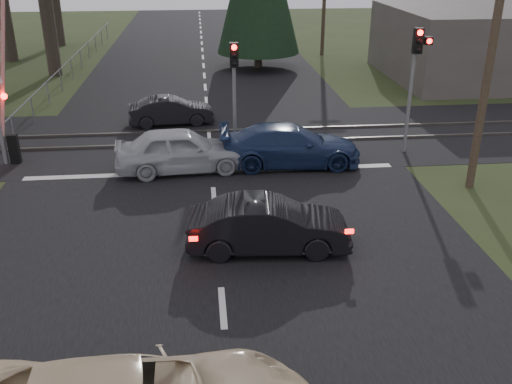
{
  "coord_description": "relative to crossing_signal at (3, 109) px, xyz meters",
  "views": [
    {
      "loc": [
        -0.31,
        -10.63,
        7.53
      ],
      "look_at": [
        1.09,
        3.37,
        1.3
      ],
      "focal_mm": 40.0,
      "sensor_mm": 36.0,
      "label": 1
    }
  ],
  "objects": [
    {
      "name": "road",
      "position": [
        7.27,
        0.21,
        -2.05
      ],
      "size": [
        14.0,
        100.0,
        0.01
      ],
      "primitive_type": "cube",
      "color": "black",
      "rests_on": "ground"
    },
    {
      "name": "rail_far",
      "position": [
        7.27,
        3.01,
        -2.01
      ],
      "size": [
        120.0,
        0.12,
        0.1
      ],
      "primitive_type": "cube",
      "color": "#59544C",
      "rests_on": "ground"
    },
    {
      "name": "stop_line",
      "position": [
        7.27,
        -1.59,
        -2.05
      ],
      "size": [
        13.0,
        0.35,
        0.0
      ],
      "primitive_type": "cube",
      "color": "silver",
      "rests_on": "ground"
    },
    {
      "name": "blue_sedan",
      "position": [
        10.13,
        -1.13,
        -1.32
      ],
      "size": [
        5.15,
        2.23,
        1.48
      ],
      "primitive_type": "imported",
      "rotation": [
        0.0,
        0.0,
        1.54
      ],
      "color": "navy",
      "rests_on": "ground"
    },
    {
      "name": "ground",
      "position": [
        7.27,
        -9.79,
        -2.06
      ],
      "size": [
        120.0,
        120.0,
        0.0
      ],
      "primitive_type": "plane",
      "color": "#283618",
      "rests_on": "ground"
    },
    {
      "name": "building_right",
      "position": [
        25.27,
        12.21,
        -0.06
      ],
      "size": [
        14.0,
        10.0,
        4.0
      ],
      "primitive_type": "cube",
      "color": "#59514C",
      "rests_on": "ground"
    },
    {
      "name": "fence_left",
      "position": [
        -0.53,
        12.71,
        -2.06
      ],
      "size": [
        0.1,
        36.0,
        1.2
      ],
      "primitive_type": null,
      "color": "slate",
      "rests_on": "ground"
    },
    {
      "name": "dark_hatchback",
      "position": [
        8.6,
        -7.26,
        -1.36
      ],
      "size": [
        4.32,
        1.75,
        1.4
      ],
      "primitive_type": "imported",
      "rotation": [
        0.0,
        0.0,
        1.51
      ],
      "color": "black",
      "rests_on": "ground"
    },
    {
      "name": "traffic_signal_center",
      "position": [
        8.27,
        0.89,
        0.75
      ],
      "size": [
        0.32,
        0.48,
        4.1
      ],
      "color": "slate",
      "rests_on": "ground"
    },
    {
      "name": "rail_near",
      "position": [
        7.27,
        1.41,
        -2.01
      ],
      "size": [
        120.0,
        0.12,
        0.1
      ],
      "primitive_type": "cube",
      "color": "#59544C",
      "rests_on": "ground"
    },
    {
      "name": "silver_car",
      "position": [
        6.21,
        -1.34,
        -1.28
      ],
      "size": [
        4.72,
        2.24,
        1.56
      ],
      "primitive_type": "imported",
      "rotation": [
        0.0,
        0.0,
        1.66
      ],
      "color": "#ADB1B6",
      "rests_on": "ground"
    },
    {
      "name": "dark_car_far",
      "position": [
        5.67,
        4.33,
        -1.44
      ],
      "size": [
        3.83,
        1.67,
        1.23
      ],
      "primitive_type": "imported",
      "rotation": [
        0.0,
        0.0,
        1.67
      ],
      "color": "black",
      "rests_on": "ground"
    },
    {
      "name": "crossing_signal",
      "position": [
        0.0,
        0.0,
        0.0
      ],
      "size": [
        1.62,
        0.38,
        6.96
      ],
      "color": "slate",
      "rests_on": "ground"
    },
    {
      "name": "rail_corridor",
      "position": [
        7.27,
        2.21,
        -2.05
      ],
      "size": [
        120.0,
        8.0,
        0.01
      ],
      "primitive_type": "cube",
      "color": "black",
      "rests_on": "ground"
    },
    {
      "name": "utility_pole_near",
      "position": [
        15.77,
        -3.79,
        2.67
      ],
      "size": [
        1.8,
        0.26,
        9.0
      ],
      "color": "#4C3D2D",
      "rests_on": "ground"
    },
    {
      "name": "traffic_signal_right",
      "position": [
        14.82,
        -0.31,
        1.26
      ],
      "size": [
        0.68,
        0.48,
        4.7
      ],
      "color": "slate",
      "rests_on": "ground"
    }
  ]
}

